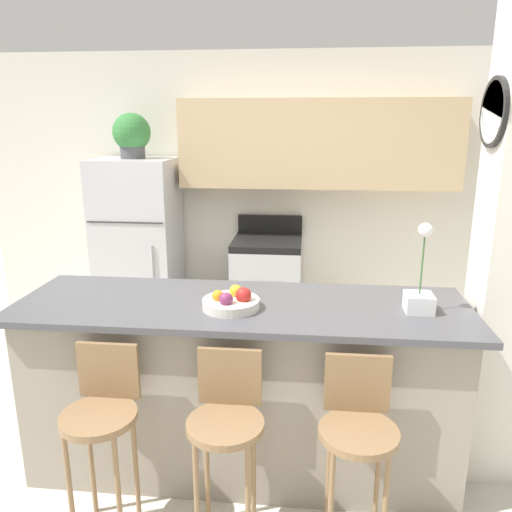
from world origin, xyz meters
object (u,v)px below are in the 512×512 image
Objects in this scene: refrigerator at (139,247)px; bar_stool_mid at (227,423)px; bar_stool_left at (102,416)px; bar_stool_right at (358,431)px; stove_range at (267,286)px; potted_plant_on_fridge at (132,135)px; orchid_vase at (420,291)px; trash_bin at (196,319)px; fruit_bowl at (232,302)px.

refrigerator is 2.70m from bar_stool_mid.
bar_stool_left and bar_stool_right have the same top height.
stove_range is (1.20, -0.00, -0.35)m from refrigerator.
refrigerator is 1.01m from potted_plant_on_fridge.
potted_plant_on_fridge is at bearing 137.99° from orchid_vase.
trash_bin is (-0.64, 2.19, -0.42)m from bar_stool_mid.
stove_range is at bearing 76.51° from bar_stool_left.
bar_stool_left is at bearing 180.00° from bar_stool_mid.
bar_stool_left is at bearing -103.49° from stove_range.
orchid_vase reaches higher than bar_stool_mid.
bar_stool_mid is 3.13× the size of fruit_bowl.
bar_stool_right is (1.80, -2.40, -0.20)m from refrigerator.
fruit_bowl is (-0.62, 0.44, 0.42)m from bar_stool_right.
bar_stool_mid is 2.44× the size of trash_bin.
stove_range is at bearing 18.36° from trash_bin.
bar_stool_left is at bearing -75.41° from potted_plant_on_fridge.
stove_range is at bearing -0.17° from refrigerator.
bar_stool_left is 1.00× the size of bar_stool_right.
orchid_vase is at bearing 3.31° from fruit_bowl.
trash_bin is (0.57, -0.21, -1.63)m from potted_plant_on_fridge.
potted_plant_on_fridge is at bearing 120.80° from fruit_bowl.
trash_bin is at bearing 106.20° from bar_stool_mid.
fruit_bowl is (0.55, 0.44, 0.42)m from bar_stool_left.
trash_bin is at bearing 119.13° from bar_stool_right.
bar_stool_right is 0.77m from orchid_vase.
stove_range reaches higher than bar_stool_left.
potted_plant_on_fridge is at bearing 118.98° from refrigerator.
bar_stool_mid is at bearing -85.06° from fruit_bowl.
potted_plant_on_fridge is (-0.63, 2.40, 1.21)m from bar_stool_left.
potted_plant_on_fridge reaches higher than orchid_vase.
refrigerator reaches higher than bar_stool_left.
orchid_vase is at bearing -47.65° from trash_bin.
bar_stool_mid is (0.01, -2.40, 0.15)m from stove_range.
trash_bin is at bearing 91.36° from bar_stool_left.
bar_stool_left is 1.17m from bar_stool_right.
stove_range is 2.33× the size of orchid_vase.
bar_stool_mid and bar_stool_right have the same top height.
potted_plant_on_fridge is 0.85× the size of orchid_vase.
fruit_bowl is (1.17, -1.97, 0.23)m from refrigerator.
potted_plant_on_fridge reaches higher than trash_bin.
potted_plant_on_fridge reaches higher than fruit_bowl.
bar_stool_left is 1.00× the size of bar_stool_mid.
orchid_vase is at bearing 28.31° from bar_stool_mid.
potted_plant_on_fridge is (-0.00, 0.00, 1.01)m from refrigerator.
potted_plant_on_fridge reaches higher than refrigerator.
fruit_bowl is at bearing -90.85° from stove_range.
refrigerator is 2.87m from orchid_vase.
orchid_vase is 0.96m from fruit_bowl.
refrigerator is 1.25m from stove_range.
fruit_bowl is at bearing 94.94° from bar_stool_mid.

